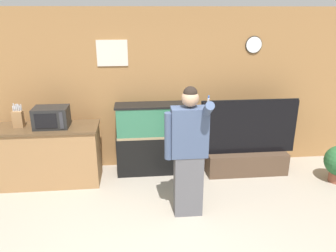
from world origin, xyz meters
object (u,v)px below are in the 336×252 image
Objects in this scene: microwave at (51,117)px; aquarium_on_stand at (152,139)px; tv_on_stand at (247,152)px; person_standing at (188,151)px; counter_island at (49,155)px; knife_block at (18,119)px.

microwave is 0.42× the size of aquarium_on_stand.
aquarium_on_stand is at bearing 8.96° from microwave.
aquarium_on_stand is at bearing 173.18° from tv_on_stand.
counter_island is at bearing 152.63° from person_standing.
microwave is at bearing -171.04° from aquarium_on_stand.
aquarium_on_stand is 0.74× the size of tv_on_stand.
counter_island is at bearing -179.55° from tv_on_stand.
tv_on_stand is at bearing 0.45° from counter_island.
tv_on_stand is at bearing 0.07° from knife_block.
knife_block is (-0.38, 0.02, 0.59)m from counter_island.
aquarium_on_stand is (1.57, 0.21, 0.12)m from counter_island.
microwave is 0.49m from knife_block.
person_standing reaches higher than aquarium_on_stand.
tv_on_stand is at bearing -6.82° from aquarium_on_stand.
person_standing reaches higher than knife_block.
counter_island is 3.12× the size of microwave.
aquarium_on_stand is (1.46, 0.23, -0.49)m from microwave.
microwave is 0.31× the size of tv_on_stand.
aquarium_on_stand is 1.57m from tv_on_stand.
counter_island is 2.26m from person_standing.
tv_on_stand is 1.64m from person_standing.
tv_on_stand is at bearing 0.89° from microwave.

